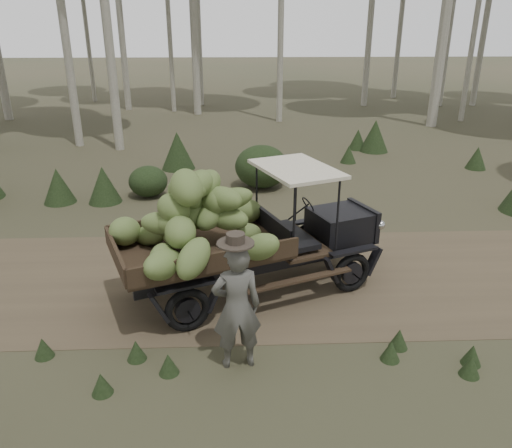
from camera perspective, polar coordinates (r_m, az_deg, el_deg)
The scene contains 5 objects.
ground at distance 9.16m, azimuth 7.00°, elevation -6.11°, with size 120.00×120.00×0.00m, color #473D2B.
dirt_track at distance 9.16m, azimuth 7.00°, elevation -6.08°, with size 70.00×4.00×0.01m, color brown.
banana_truck at distance 7.93m, azimuth -4.11°, elevation 0.16°, with size 4.76×3.20×2.38m.
farmer at distance 6.52m, azimuth -2.23°, elevation -9.33°, with size 0.70×0.54×1.93m.
undergrowth at distance 10.46m, azimuth 9.73°, elevation 0.60°, with size 22.40×19.81×1.36m.
Camera 1 is at (-1.44, -7.95, 4.31)m, focal length 35.00 mm.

